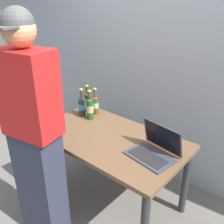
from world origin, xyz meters
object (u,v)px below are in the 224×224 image
object	(u,v)px
beer_bottle_brown	(95,104)
beer_bottle_amber	(90,108)
beer_bottle_green	(82,105)
person_figure	(34,136)
beer_bottle_dark	(88,100)
laptop	(155,149)

from	to	relation	value
beer_bottle_brown	beer_bottle_amber	size ratio (longest dim) A/B	0.92
beer_bottle_green	person_figure	xyz separation A→B (m)	(0.31, -0.76, 0.10)
beer_bottle_dark	person_figure	bearing A→B (deg)	-67.60
beer_bottle_amber	person_figure	xyz separation A→B (m)	(0.19, -0.75, 0.08)
beer_bottle_green	person_figure	bearing A→B (deg)	-67.61
beer_bottle_green	beer_bottle_dark	bearing A→B (deg)	112.43
beer_bottle_brown	person_figure	size ratio (longest dim) A/B	0.15
beer_bottle_green	person_figure	distance (m)	0.83
laptop	beer_bottle_dark	bearing A→B (deg)	165.14
beer_bottle_amber	person_figure	bearing A→B (deg)	-76.05
beer_bottle_green	beer_bottle_amber	world-z (taller)	beer_bottle_amber
beer_bottle_brown	beer_bottle_amber	world-z (taller)	beer_bottle_amber
beer_bottle_green	beer_bottle_brown	xyz separation A→B (m)	(0.08, 0.12, -0.00)
beer_bottle_brown	beer_bottle_dark	world-z (taller)	beer_bottle_brown
person_figure	beer_bottle_amber	bearing A→B (deg)	103.95
beer_bottle_amber	laptop	bearing A→B (deg)	-8.57
beer_bottle_dark	beer_bottle_amber	bearing A→B (deg)	-38.28
beer_bottle_green	beer_bottle_amber	size ratio (longest dim) A/B	0.94
laptop	beer_bottle_brown	xyz separation A→B (m)	(-0.88, 0.25, 0.05)
laptop	person_figure	xyz separation A→B (m)	(-0.64, -0.63, 0.15)
beer_bottle_green	laptop	bearing A→B (deg)	-8.12
laptop	beer_bottle_green	xyz separation A→B (m)	(-0.96, 0.14, 0.05)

